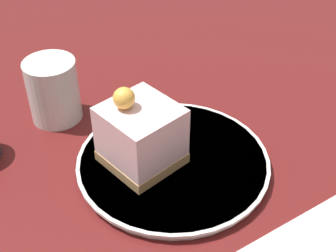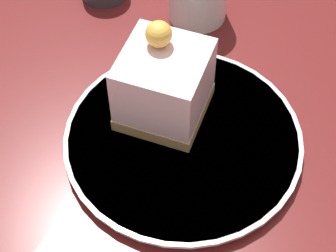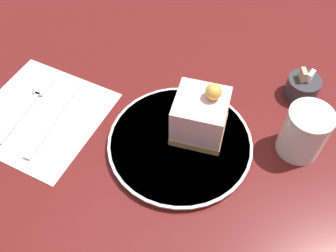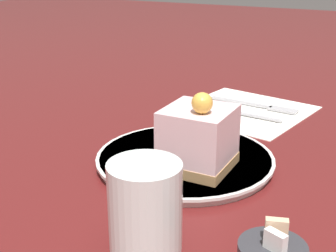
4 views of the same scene
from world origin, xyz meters
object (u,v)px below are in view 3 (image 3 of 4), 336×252
cake_slice (200,116)px  plate (180,143)px  fork (32,102)px  knife (49,127)px  drinking_glass (304,132)px  sugar_bowl (302,87)px

cake_slice → plate: bearing=-130.3°
cake_slice → fork: size_ratio=0.60×
fork → knife: size_ratio=1.01×
drinking_glass → sugar_bowl: bearing=91.4°
sugar_bowl → knife: bearing=-154.8°
drinking_glass → fork: bearing=-176.4°
plate → drinking_glass: size_ratio=2.69×
fork → drinking_glass: size_ratio=1.94×
cake_slice → fork: 0.32m
cake_slice → drinking_glass: size_ratio=1.17×
plate → sugar_bowl: (0.19, 0.18, 0.01)m
fork → knife: same height
knife → drinking_glass: size_ratio=1.92×
plate → drinking_glass: (0.20, 0.05, 0.04)m
cake_slice → sugar_bowl: (0.17, 0.15, -0.03)m
plate → fork: size_ratio=1.39×
plate → knife: (-0.24, -0.03, -0.00)m
fork → drinking_glass: 0.49m
cake_slice → knife: size_ratio=0.61×
cake_slice → sugar_bowl: size_ratio=1.73×
fork → sugar_bowl: bearing=23.1°
knife → sugar_bowl: size_ratio=2.84×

